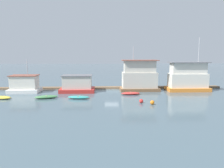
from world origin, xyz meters
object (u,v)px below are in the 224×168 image
at_px(houseboat_brown, 139,77).
at_px(houseboat_white, 25,84).
at_px(dinghy_red, 131,93).
at_px(houseboat_orange, 188,78).
at_px(dinghy_teal, 79,97).
at_px(buoy_red, 141,101).
at_px(dinghy_green, 46,97).
at_px(houseboat_red, 77,84).
at_px(buoy_orange, 152,102).
at_px(dinghy_yellow, 2,97).

bearing_deg(houseboat_brown, houseboat_white, -177.51).
relative_size(houseboat_brown, dinghy_red, 2.58).
bearing_deg(houseboat_orange, houseboat_brown, 175.18).
bearing_deg(houseboat_orange, dinghy_teal, -162.13).
height_order(houseboat_brown, buoy_red, houseboat_brown).
relative_size(houseboat_brown, dinghy_green, 2.23).
height_order(dinghy_teal, dinghy_red, dinghy_teal).
xyz_separation_m(houseboat_white, buoy_red, (18.70, -9.22, -1.10)).
relative_size(houseboat_white, houseboat_brown, 0.73).
distance_m(houseboat_red, houseboat_brown, 11.20).
distance_m(dinghy_red, buoy_red, 6.11).
xyz_separation_m(houseboat_brown, dinghy_green, (-15.19, -6.35, -2.24)).
bearing_deg(buoy_orange, houseboat_red, 136.71).
bearing_deg(houseboat_orange, dinghy_green, -166.72).
xyz_separation_m(houseboat_red, dinghy_red, (9.01, -3.21, -1.13)).
relative_size(houseboat_orange, dinghy_green, 2.66).
distance_m(houseboat_brown, dinghy_red, 5.06).
distance_m(houseboat_brown, dinghy_yellow, 22.76).
xyz_separation_m(houseboat_brown, buoy_orange, (-0.20, -11.08, -2.19)).
distance_m(houseboat_red, buoy_red, 13.42).
height_order(houseboat_red, houseboat_brown, houseboat_brown).
height_order(houseboat_white, dinghy_red, houseboat_white).
distance_m(houseboat_red, dinghy_yellow, 12.02).
bearing_deg(houseboat_brown, dinghy_yellow, -164.05).
bearing_deg(dinghy_yellow, houseboat_orange, 10.25).
height_order(dinghy_yellow, dinghy_red, dinghy_red).
relative_size(dinghy_yellow, dinghy_red, 1.06).
distance_m(houseboat_white, dinghy_red, 18.40).
distance_m(dinghy_yellow, buoy_red, 20.64).
bearing_deg(buoy_orange, dinghy_yellow, 167.31).
bearing_deg(dinghy_green, buoy_red, -15.27).
xyz_separation_m(houseboat_white, houseboat_brown, (20.20, 0.88, 1.09)).
height_order(houseboat_red, dinghy_red, houseboat_red).
xyz_separation_m(houseboat_brown, houseboat_orange, (8.64, -0.73, -0.16)).
bearing_deg(houseboat_orange, dinghy_red, -163.01).
relative_size(dinghy_yellow, dinghy_green, 0.92).
xyz_separation_m(dinghy_green, dinghy_red, (13.09, 2.34, -0.02)).
distance_m(houseboat_brown, buoy_red, 10.44).
distance_m(dinghy_yellow, buoy_orange, 22.12).
xyz_separation_m(houseboat_orange, dinghy_teal, (-18.94, -6.11, -2.09)).
relative_size(houseboat_orange, dinghy_teal, 2.76).
xyz_separation_m(dinghy_teal, buoy_red, (8.81, -3.26, 0.05)).
bearing_deg(buoy_red, buoy_orange, -37.38).
bearing_deg(buoy_red, houseboat_brown, 81.55).
bearing_deg(buoy_orange, dinghy_teal, 157.19).
height_order(houseboat_orange, dinghy_red, houseboat_orange).
distance_m(dinghy_yellow, dinghy_red, 19.80).
distance_m(houseboat_white, houseboat_brown, 20.24).
relative_size(houseboat_white, dinghy_green, 1.62).
height_order(dinghy_teal, buoy_red, buoy_red).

